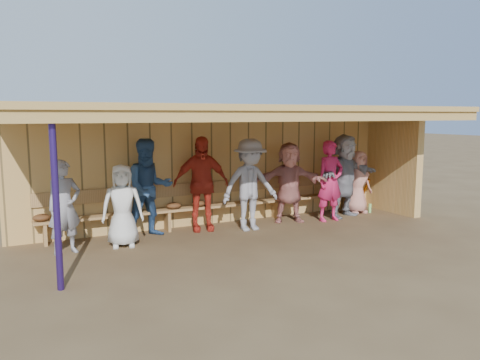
% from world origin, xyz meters
% --- Properties ---
extents(ground, '(90.00, 90.00, 0.00)m').
position_xyz_m(ground, '(0.00, 0.00, 0.00)').
color(ground, brown).
rests_on(ground, ground).
extents(player_a, '(0.68, 0.56, 1.60)m').
position_xyz_m(player_a, '(-3.32, 0.33, 0.80)').
color(player_a, gray).
rests_on(player_a, ground).
extents(player_b, '(0.80, 0.61, 1.48)m').
position_xyz_m(player_b, '(-2.35, 0.34, 0.74)').
color(player_b, silver).
rests_on(player_b, ground).
extents(player_c, '(0.93, 0.73, 1.89)m').
position_xyz_m(player_c, '(-1.73, 0.81, 0.95)').
color(player_c, '#2F5182').
rests_on(player_c, ground).
extents(player_d, '(1.19, 0.68, 1.92)m').
position_xyz_m(player_d, '(-0.65, 0.81, 0.96)').
color(player_d, red).
rests_on(player_d, ground).
extents(player_e, '(1.22, 0.72, 1.87)m').
position_xyz_m(player_e, '(0.24, 0.37, 0.93)').
color(player_e, gray).
rests_on(player_e, ground).
extents(player_f, '(1.70, 1.10, 1.75)m').
position_xyz_m(player_f, '(1.35, 0.64, 0.88)').
color(player_f, tan).
rests_on(player_f, ground).
extents(player_g, '(0.65, 0.43, 1.78)m').
position_xyz_m(player_g, '(2.22, 0.32, 0.89)').
color(player_g, '#D22158').
rests_on(player_g, ground).
extents(player_h, '(0.75, 0.50, 1.50)m').
position_xyz_m(player_h, '(3.32, 0.68, 0.75)').
color(player_h, tan).
rests_on(player_h, ground).
extents(player_extra, '(1.85, 0.92, 1.91)m').
position_xyz_m(player_extra, '(2.77, 0.51, 0.96)').
color(player_extra, gray).
rests_on(player_extra, ground).
extents(dugout_structure, '(8.80, 3.20, 2.50)m').
position_xyz_m(dugout_structure, '(0.39, 0.69, 1.69)').
color(dugout_structure, tan).
rests_on(dugout_structure, ground).
extents(bench, '(7.60, 0.34, 0.93)m').
position_xyz_m(bench, '(0.00, 1.12, 0.53)').
color(bench, '#AF824B').
rests_on(bench, ground).
extents(dugout_equipment, '(7.51, 0.62, 0.80)m').
position_xyz_m(dugout_equipment, '(-0.83, 0.99, 0.49)').
color(dugout_equipment, orange).
rests_on(dugout_equipment, ground).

